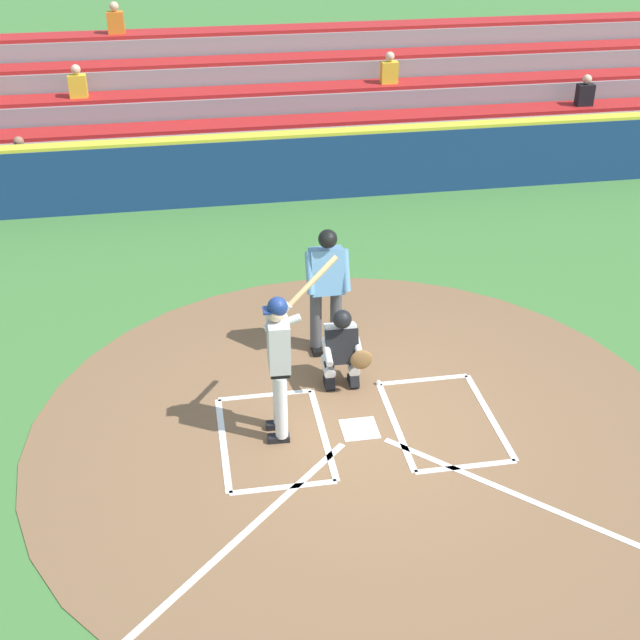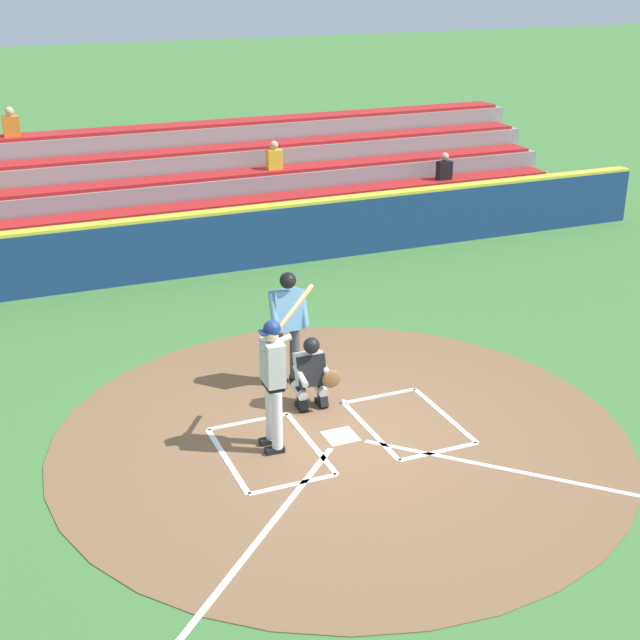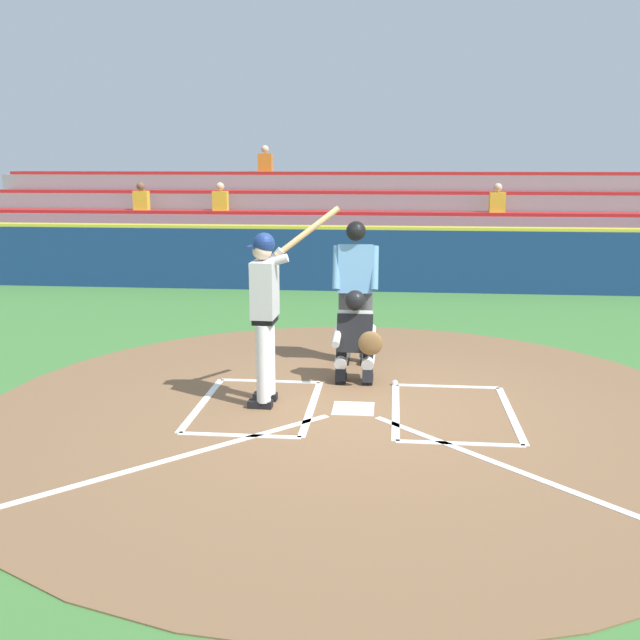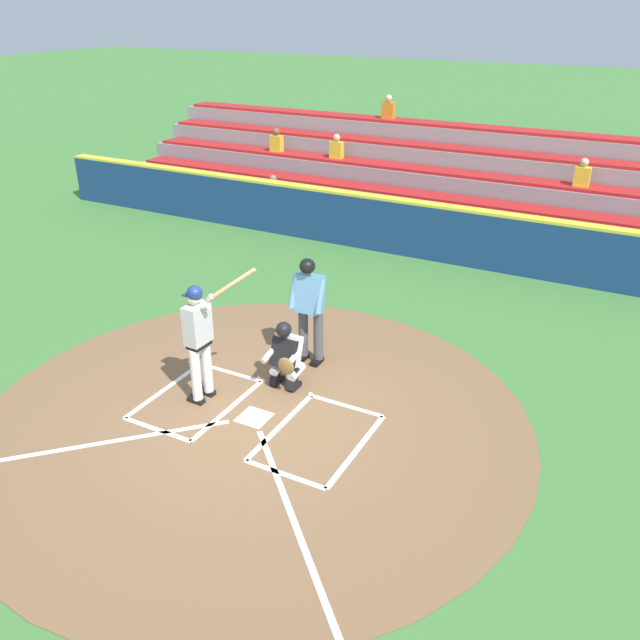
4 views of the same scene
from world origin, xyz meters
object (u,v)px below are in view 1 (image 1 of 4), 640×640
(plate_umpire, at_px, (327,283))
(baseball, at_px, (378,383))
(catcher, at_px, (343,347))
(batter, at_px, (280,357))

(plate_umpire, distance_m, baseball, 1.49)
(catcher, bearing_deg, batter, 44.44)
(catcher, relative_size, baseball, 15.27)
(plate_umpire, bearing_deg, catcher, 93.64)
(plate_umpire, bearing_deg, batter, 63.95)
(batter, distance_m, catcher, 1.38)
(catcher, xyz_separation_m, plate_umpire, (0.05, -0.86, 0.49))
(batter, relative_size, catcher, 1.88)
(catcher, height_order, baseball, catcher)
(catcher, xyz_separation_m, baseball, (-0.47, 0.08, -0.55))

